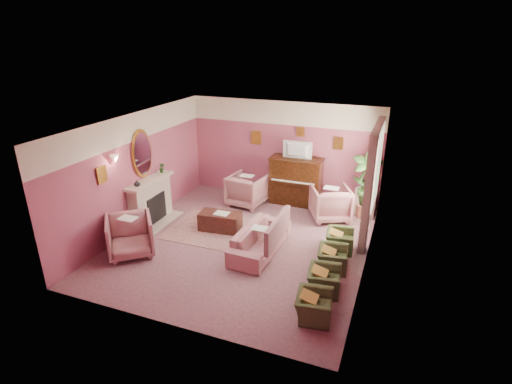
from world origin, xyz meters
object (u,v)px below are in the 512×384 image
(floral_armchair_right, at_px, (330,202))
(sofa, at_px, (260,235))
(television, at_px, (297,149))
(piano, at_px, (296,182))
(floral_armchair_front, at_px, (130,234))
(floral_armchair_left, at_px, (247,188))
(olive_chair_b, at_px, (324,277))
(olive_chair_a, at_px, (314,302))
(coffee_table, at_px, (220,221))
(olive_chair_c, at_px, (333,255))
(olive_chair_d, at_px, (340,237))
(side_table, at_px, (364,201))

(floral_armchair_right, bearing_deg, sofa, -116.68)
(television, xyz_separation_m, sofa, (0.01, -2.82, -1.21))
(piano, relative_size, floral_armchair_front, 1.45)
(floral_armchair_left, distance_m, olive_chair_b, 4.32)
(floral_armchair_right, distance_m, olive_chair_a, 3.99)
(floral_armchair_right, bearing_deg, coffee_table, -146.10)
(floral_armchair_left, bearing_deg, olive_chair_c, -39.82)
(floral_armchair_front, relative_size, olive_chair_d, 1.41)
(floral_armchair_front, bearing_deg, olive_chair_a, -8.45)
(piano, relative_size, coffee_table, 1.40)
(floral_armchair_left, distance_m, floral_armchair_front, 3.67)
(sofa, distance_m, olive_chair_b, 1.88)
(floral_armchair_right, relative_size, olive_chair_d, 1.41)
(piano, xyz_separation_m, olive_chair_c, (1.64, -2.99, -0.35))
(floral_armchair_left, distance_m, olive_chair_c, 3.75)
(coffee_table, bearing_deg, olive_chair_b, -27.97)
(floral_armchair_front, bearing_deg, olive_chair_c, 13.56)
(coffee_table, bearing_deg, side_table, 35.32)
(piano, xyz_separation_m, side_table, (1.89, -0.04, -0.30))
(coffee_table, height_order, olive_chair_c, olive_chair_c)
(olive_chair_a, bearing_deg, olive_chair_d, 90.00)
(sofa, height_order, side_table, sofa)
(piano, height_order, coffee_table, piano)
(television, relative_size, sofa, 0.41)
(olive_chair_c, bearing_deg, television, 119.13)
(coffee_table, bearing_deg, television, 60.44)
(coffee_table, xyz_separation_m, olive_chair_a, (2.90, -2.36, 0.07))
(olive_chair_a, bearing_deg, piano, 109.49)
(television, distance_m, olive_chair_b, 4.30)
(olive_chair_d, bearing_deg, piano, 127.05)
(television, relative_size, olive_chair_b, 1.17)
(floral_armchair_left, relative_size, olive_chair_b, 1.41)
(sofa, bearing_deg, floral_armchair_front, -156.33)
(coffee_table, xyz_separation_m, olive_chair_d, (2.90, 0.10, 0.07))
(floral_armchair_front, height_order, olive_chair_d, floral_armchair_front)
(piano, distance_m, floral_armchair_front, 4.76)
(floral_armchair_left, bearing_deg, sofa, -61.28)
(olive_chair_a, bearing_deg, olive_chair_c, 90.00)
(olive_chair_a, bearing_deg, sofa, 132.83)
(television, xyz_separation_m, olive_chair_c, (1.64, -2.94, -1.30))
(sofa, bearing_deg, side_table, 56.45)
(floral_armchair_front, bearing_deg, piano, 57.31)
(sofa, xyz_separation_m, side_table, (1.88, 2.83, -0.04))
(olive_chair_c, bearing_deg, side_table, 85.13)
(piano, relative_size, television, 1.75)
(television, xyz_separation_m, olive_chair_b, (1.64, -3.76, -1.30))
(olive_chair_b, height_order, olive_chair_c, same)
(olive_chair_a, height_order, olive_chair_c, same)
(piano, height_order, floral_armchair_left, piano)
(floral_armchair_right, bearing_deg, olive_chair_a, -82.47)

